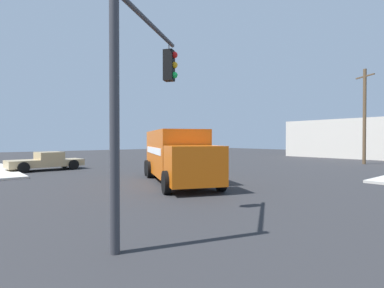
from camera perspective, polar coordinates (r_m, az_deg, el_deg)
name	(u,v)px	position (r m, az deg, el deg)	size (l,w,h in m)	color
ground_plane	(188,181)	(16.38, -0.88, -7.27)	(100.00, 100.00, 0.00)	#2B2B2D
delivery_truck	(177,155)	(15.82, -2.98, -2.17)	(8.39, 5.64, 2.83)	orange
traffic_light_primary	(140,84)	(7.18, -10.23, 11.62)	(2.21, 3.09, 5.59)	#38383D
pickup_tan	(47,161)	(24.54, -26.85, -2.94)	(2.48, 5.30, 1.38)	tan
utility_pole	(365,115)	(31.92, 30.97, 4.93)	(1.98, 1.17, 9.01)	brown
building_backdrop	(373,139)	(41.56, 32.23, 0.90)	(20.19, 6.00, 4.88)	beige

